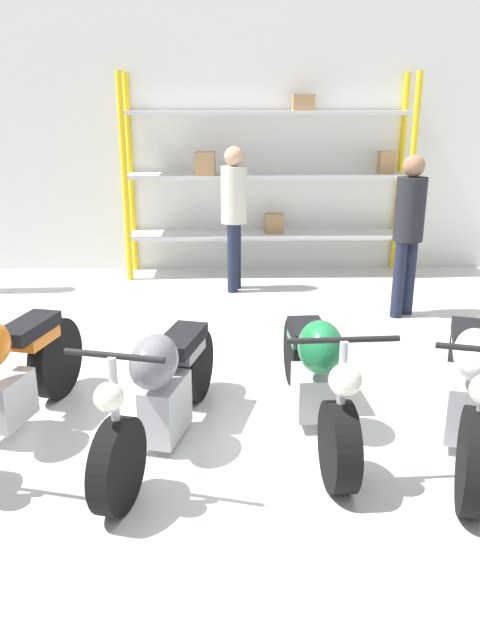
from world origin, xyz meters
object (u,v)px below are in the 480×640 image
(motorcycle_white, at_px, (468,390))
(motorcycle_grey, at_px, (163,389))
(shelving_rack, at_px, (269,174))
(motorcycle_orange, at_px, (0,381))
(person_browsing, at_px, (409,223))
(motorcycle_green, at_px, (316,375))
(person_near_rack, at_px, (234,207))

(motorcycle_white, bearing_deg, motorcycle_grey, -74.91)
(shelving_rack, bearing_deg, motorcycle_grey, -102.38)
(motorcycle_orange, bearing_deg, shelving_rack, 169.22)
(shelving_rack, height_order, person_browsing, shelving_rack)
(motorcycle_white, bearing_deg, person_browsing, -169.95)
(motorcycle_white, distance_m, person_browsing, 2.91)
(person_browsing, bearing_deg, shelving_rack, 0.88)
(motorcycle_orange, xyz_separation_m, motorcycle_green, (2.18, 0.13, -0.04))
(shelving_rack, distance_m, person_browsing, 2.35)
(motorcycle_orange, relative_size, person_browsing, 1.20)
(motorcycle_white, relative_size, person_browsing, 1.19)
(shelving_rack, relative_size, motorcycle_grey, 1.87)
(motorcycle_grey, height_order, person_near_rack, person_near_rack)
(motorcycle_green, bearing_deg, shelving_rack, 177.56)
(motorcycle_white, xyz_separation_m, person_near_rack, (-1.52, 3.89, 0.63))
(motorcycle_orange, distance_m, person_browsing, 4.46)
(shelving_rack, distance_m, motorcycle_green, 4.52)
(motorcycle_grey, relative_size, motorcycle_green, 0.96)
(shelving_rack, height_order, motorcycle_orange, shelving_rack)
(motorcycle_green, bearing_deg, motorcycle_orange, -89.62)
(person_near_rack, bearing_deg, motorcycle_orange, 80.43)
(motorcycle_grey, bearing_deg, person_browsing, 153.90)
(person_near_rack, bearing_deg, motorcycle_white, 125.61)
(person_browsing, distance_m, person_near_rack, 2.14)
(motorcycle_white, distance_m, person_near_rack, 4.22)
(shelving_rack, relative_size, person_near_rack, 2.14)
(motorcycle_orange, bearing_deg, person_browsing, 141.70)
(motorcycle_green, relative_size, person_near_rack, 1.19)
(motorcycle_white, bearing_deg, motorcycle_orange, -75.68)
(motorcycle_orange, distance_m, motorcycle_grey, 1.12)
(motorcycle_white, xyz_separation_m, person_browsing, (0.34, 2.83, 0.62))
(person_near_rack, bearing_deg, motorcycle_green, 112.60)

